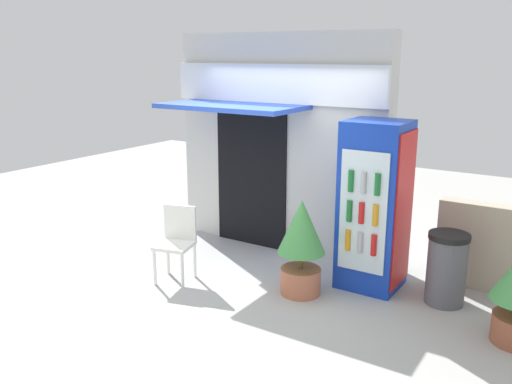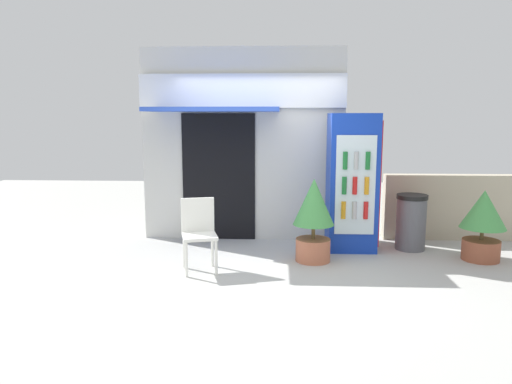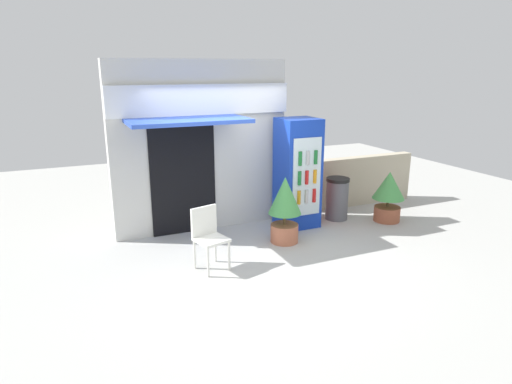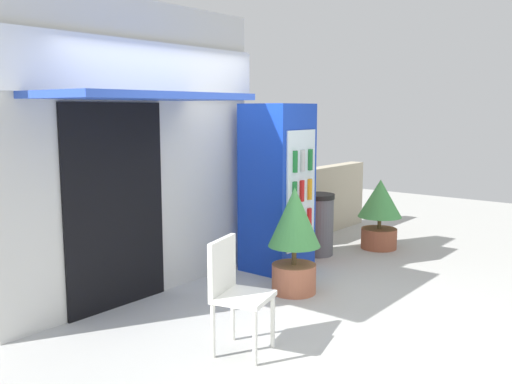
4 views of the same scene
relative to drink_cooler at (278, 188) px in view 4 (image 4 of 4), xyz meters
The scene contains 8 objects.
ground 1.91m from the drink_cooler, 145.24° to the right, with size 16.00×16.00×0.00m, color #B2B2AD.
storefront_building 1.81m from the drink_cooler, 160.46° to the left, with size 3.10×1.26×2.93m.
drink_cooler is the anchor object (origin of this frame).
plastic_chair 2.35m from the drink_cooler, 152.17° to the right, with size 0.50×0.50×0.90m.
potted_plant_near_shop 0.94m from the drink_cooler, 132.57° to the right, with size 0.54×0.54×1.11m.
potted_plant_curbside 1.78m from the drink_cooler, 16.69° to the right, with size 0.59×0.59×0.95m.
trash_bin 1.03m from the drink_cooler, ahead, with size 0.44×0.44×0.80m.
stone_boundary_wall 1.99m from the drink_cooler, 18.67° to the left, with size 2.48×0.22×1.02m, color #B7AD93.
Camera 4 is at (-3.85, -2.88, 1.90)m, focal length 39.11 mm.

